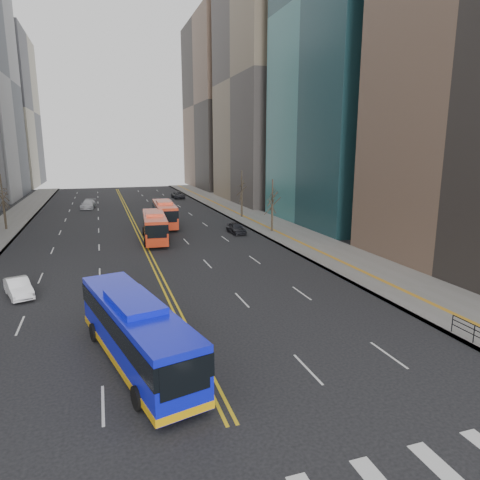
% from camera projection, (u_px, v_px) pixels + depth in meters
% --- Properties ---
extents(sidewalk_right, '(7.00, 130.00, 0.15)m').
position_uv_depth(sidewalk_right, '(268.00, 224.00, 58.78)').
color(sidewalk_right, slate).
rests_on(sidewalk_right, ground).
extents(centerline, '(0.55, 100.00, 0.01)m').
position_uv_depth(centerline, '(132.00, 220.00, 62.74)').
color(centerline, gold).
rests_on(centerline, ground).
extents(office_towers, '(83.00, 134.00, 58.00)m').
position_uv_depth(office_towers, '(119.00, 64.00, 70.25)').
color(office_towers, '#959598').
rests_on(office_towers, ground).
extents(street_trees, '(35.20, 47.20, 7.60)m').
position_uv_depth(street_trees, '(68.00, 207.00, 40.53)').
color(street_trees, '#31291E').
rests_on(street_trees, ground).
extents(blue_bus, '(5.08, 11.82, 3.38)m').
position_uv_depth(blue_bus, '(136.00, 330.00, 20.72)').
color(blue_bus, '#0D16D0').
rests_on(blue_bus, ground).
extents(red_bus_near, '(3.21, 10.46, 3.29)m').
position_uv_depth(red_bus_near, '(155.00, 225.00, 48.56)').
color(red_bus_near, '#B62D13').
rests_on(red_bus_near, ground).
extents(red_bus_far, '(3.10, 10.80, 3.40)m').
position_uv_depth(red_bus_far, '(164.00, 212.00, 57.62)').
color(red_bus_far, '#B62D13').
rests_on(red_bus_far, ground).
extents(car_white, '(2.60, 4.22, 1.31)m').
position_uv_depth(car_white, '(18.00, 288.00, 30.40)').
color(car_white, white).
rests_on(car_white, ground).
extents(car_dark_mid, '(1.74, 4.03, 1.35)m').
position_uv_depth(car_dark_mid, '(236.00, 228.00, 52.79)').
color(car_dark_mid, black).
rests_on(car_dark_mid, ground).
extents(car_silver, '(2.86, 5.45, 1.51)m').
position_uv_depth(car_silver, '(88.00, 204.00, 74.11)').
color(car_silver, '#AEAFB4').
rests_on(car_silver, ground).
extents(car_dark_far, '(2.41, 4.95, 1.36)m').
position_uv_depth(car_dark_far, '(178.00, 195.00, 89.21)').
color(car_dark_far, black).
rests_on(car_dark_far, ground).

